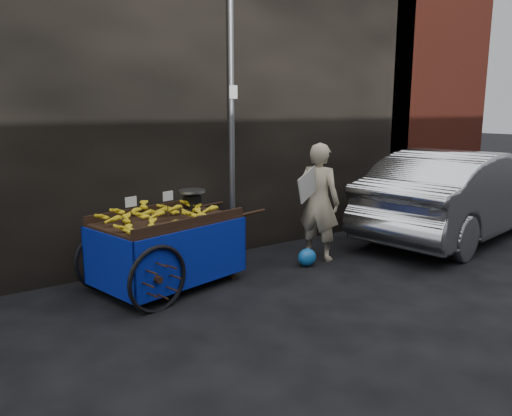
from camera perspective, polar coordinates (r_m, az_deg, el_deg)
ground at (r=6.21m, az=1.43°, el=-9.21°), size 80.00×80.00×0.00m
building_wall at (r=8.25m, az=-7.20°, el=13.45°), size 13.50×2.00×5.00m
street_pole at (r=7.07m, az=-2.80°, el=9.91°), size 0.12×0.10×4.00m
banana_cart at (r=6.17m, az=-10.56°, el=-2.12°), size 2.45×1.49×1.24m
vendor at (r=7.25m, az=7.18°, el=0.71°), size 0.89×0.73×1.71m
plastic_bag at (r=7.07m, az=5.85°, el=-5.63°), size 0.28×0.22×0.25m
parked_car at (r=9.20m, az=22.26°, el=1.51°), size 4.75×2.34×1.50m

